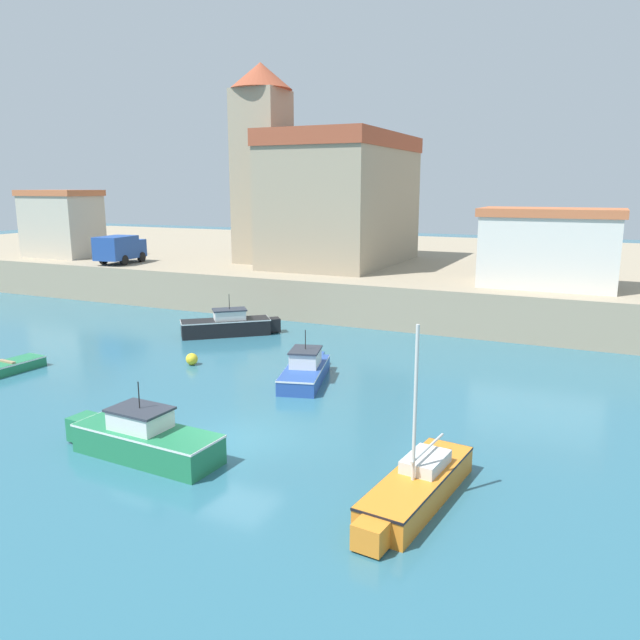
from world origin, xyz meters
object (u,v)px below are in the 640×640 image
at_px(sailboat_orange_0, 417,486).
at_px(church, 330,193).
at_px(motorboat_black_2, 228,325).
at_px(motorboat_green_3, 143,438).
at_px(dinghy_green_1, 5,367).
at_px(motorboat_blue_4, 305,370).
at_px(truck_on_quay, 120,248).
at_px(harbor_shed_near_wharf, 62,223).
at_px(mooring_buoy, 192,359).
at_px(harbor_shed_mid_row, 549,248).

bearing_deg(sailboat_orange_0, church, 117.97).
height_order(motorboat_black_2, motorboat_green_3, motorboat_green_3).
relative_size(sailboat_orange_0, dinghy_green_1, 1.49).
bearing_deg(dinghy_green_1, sailboat_orange_0, -10.34).
xyz_separation_m(motorboat_green_3, motorboat_blue_4, (1.25, 9.64, -0.11)).
height_order(motorboat_green_3, motorboat_blue_4, motorboat_green_3).
bearing_deg(church, motorboat_black_2, -90.18).
bearing_deg(sailboat_orange_0, dinghy_green_1, 169.66).
bearing_deg(dinghy_green_1, truck_on_quay, 116.93).
xyz_separation_m(motorboat_black_2, harbor_shed_near_wharf, (-22.95, 9.47, 5.00)).
bearing_deg(truck_on_quay, dinghy_green_1, -63.07).
relative_size(motorboat_black_2, mooring_buoy, 8.88).
bearing_deg(motorboat_black_2, church, 89.82).
relative_size(motorboat_black_2, harbor_shed_mid_row, 0.64).
relative_size(sailboat_orange_0, motorboat_green_3, 1.01).
xyz_separation_m(mooring_buoy, truck_on_quay, (-16.74, 13.78, 3.65)).
distance_m(church, harbor_shed_mid_row, 18.18).
bearing_deg(harbor_shed_near_wharf, mooring_buoy, -32.30).
xyz_separation_m(sailboat_orange_0, dinghy_green_1, (-21.33, 3.89, -0.21)).
xyz_separation_m(dinghy_green_1, motorboat_blue_4, (13.54, 4.96, 0.24)).
bearing_deg(sailboat_orange_0, harbor_shed_near_wharf, 147.82).
xyz_separation_m(motorboat_blue_4, mooring_buoy, (-6.28, -0.06, -0.22)).
xyz_separation_m(motorboat_black_2, truck_on_quay, (-14.91, 7.57, 3.33)).
height_order(motorboat_blue_4, mooring_buoy, motorboat_blue_4).
bearing_deg(sailboat_orange_0, motorboat_black_2, 136.71).
distance_m(motorboat_green_3, motorboat_blue_4, 9.72).
bearing_deg(motorboat_green_3, motorboat_black_2, 113.53).
distance_m(motorboat_green_3, church, 32.33).
height_order(motorboat_blue_4, church, church).
relative_size(sailboat_orange_0, truck_on_quay, 1.34).
bearing_deg(motorboat_blue_4, church, 111.00).
xyz_separation_m(mooring_buoy, church, (-1.79, 21.09, 7.97)).
bearing_deg(harbor_shed_near_wharf, dinghy_green_1, -49.55).
bearing_deg(truck_on_quay, motorboat_blue_4, -30.77).
bearing_deg(mooring_buoy, sailboat_orange_0, -31.97).
bearing_deg(motorboat_blue_4, dinghy_green_1, -159.90).
height_order(motorboat_green_3, truck_on_quay, truck_on_quay).
relative_size(sailboat_orange_0, harbor_shed_near_wharf, 0.95).
relative_size(motorboat_green_3, truck_on_quay, 1.33).
relative_size(sailboat_orange_0, harbor_shed_mid_row, 0.73).
distance_m(dinghy_green_1, church, 27.73).
bearing_deg(church, mooring_buoy, -85.16).
xyz_separation_m(motorboat_green_3, mooring_buoy, (-5.04, 9.58, -0.33)).
bearing_deg(church, motorboat_green_3, -77.46).
xyz_separation_m(motorboat_black_2, motorboat_green_3, (6.87, -15.78, 0.02)).
bearing_deg(dinghy_green_1, harbor_shed_mid_row, 42.16).
bearing_deg(motorboat_blue_4, motorboat_black_2, 142.90).
height_order(sailboat_orange_0, motorboat_blue_4, sailboat_orange_0).
distance_m(dinghy_green_1, motorboat_black_2, 12.35).
bearing_deg(motorboat_black_2, dinghy_green_1, -116.05).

